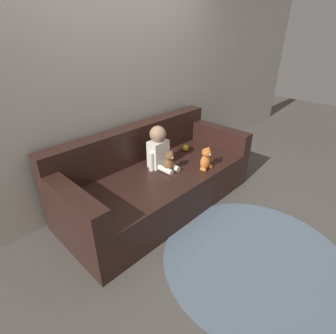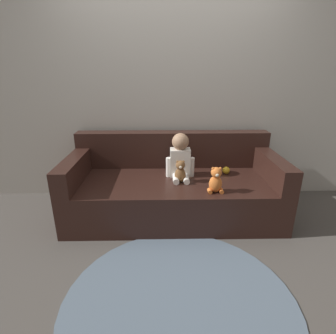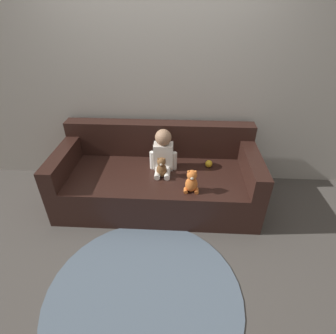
{
  "view_description": "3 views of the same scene",
  "coord_description": "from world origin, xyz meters",
  "px_view_note": "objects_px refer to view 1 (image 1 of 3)",
  "views": [
    {
      "loc": [
        -1.71,
        -1.79,
        1.8
      ],
      "look_at": [
        -0.02,
        -0.15,
        0.53
      ],
      "focal_mm": 28.0,
      "sensor_mm": 36.0,
      "label": 1
    },
    {
      "loc": [
        -0.11,
        -2.54,
        1.5
      ],
      "look_at": [
        -0.06,
        -0.08,
        0.58
      ],
      "focal_mm": 28.0,
      "sensor_mm": 36.0,
      "label": 2
    },
    {
      "loc": [
        0.26,
        -2.39,
        2.05
      ],
      "look_at": [
        0.13,
        -0.04,
        0.51
      ],
      "focal_mm": 28.0,
      "sensor_mm": 36.0,
      "label": 3
    }
  ],
  "objects_px": {
    "teddy_bear_brown": "(169,162)",
    "plush_toy_side": "(206,159)",
    "person_baby": "(159,149)",
    "toy_ball": "(186,148)",
    "couch": "(156,179)"
  },
  "relations": [
    {
      "from": "teddy_bear_brown",
      "to": "plush_toy_side",
      "type": "distance_m",
      "value": 0.4
    },
    {
      "from": "teddy_bear_brown",
      "to": "plush_toy_side",
      "type": "height_order",
      "value": "plush_toy_side"
    },
    {
      "from": "person_baby",
      "to": "teddy_bear_brown",
      "type": "distance_m",
      "value": 0.19
    },
    {
      "from": "teddy_bear_brown",
      "to": "plush_toy_side",
      "type": "relative_size",
      "value": 0.93
    },
    {
      "from": "couch",
      "to": "person_baby",
      "type": "distance_m",
      "value": 0.35
    },
    {
      "from": "couch",
      "to": "teddy_bear_brown",
      "type": "xyz_separation_m",
      "value": [
        0.06,
        -0.15,
        0.24
      ]
    },
    {
      "from": "couch",
      "to": "person_baby",
      "type": "xyz_separation_m",
      "value": [
        0.07,
        0.01,
        0.34
      ]
    },
    {
      "from": "person_baby",
      "to": "toy_ball",
      "type": "distance_m",
      "value": 0.54
    },
    {
      "from": "teddy_bear_brown",
      "to": "plush_toy_side",
      "type": "bearing_deg",
      "value": -38.08
    },
    {
      "from": "person_baby",
      "to": "plush_toy_side",
      "type": "relative_size",
      "value": 1.86
    },
    {
      "from": "plush_toy_side",
      "to": "toy_ball",
      "type": "bearing_deg",
      "value": 65.74
    },
    {
      "from": "person_baby",
      "to": "plush_toy_side",
      "type": "bearing_deg",
      "value": -53.06
    },
    {
      "from": "couch",
      "to": "toy_ball",
      "type": "height_order",
      "value": "couch"
    },
    {
      "from": "teddy_bear_brown",
      "to": "couch",
      "type": "bearing_deg",
      "value": 112.68
    },
    {
      "from": "teddy_bear_brown",
      "to": "plush_toy_side",
      "type": "xyz_separation_m",
      "value": [
        0.31,
        -0.24,
        0.0
      ]
    }
  ]
}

